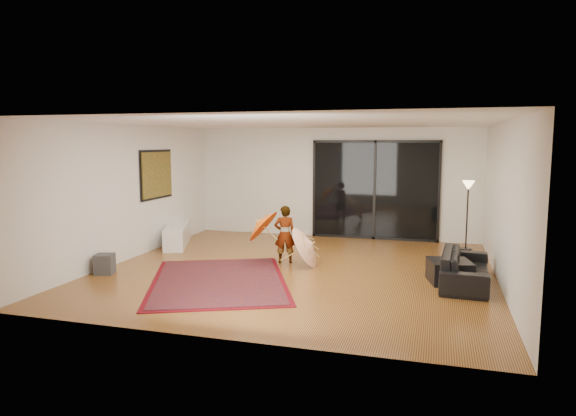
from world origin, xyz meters
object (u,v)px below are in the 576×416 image
at_px(media_console, 178,235).
at_px(sofa, 465,268).
at_px(child, 285,234).
at_px(ottoman, 450,272).

relative_size(media_console, sofa, 0.91).
distance_m(media_console, child, 3.05).
relative_size(ottoman, child, 0.59).
relative_size(media_console, ottoman, 2.58).
height_order(media_console, child, child).
relative_size(sofa, ottoman, 2.83).
distance_m(media_console, ottoman, 6.16).
height_order(media_console, ottoman, media_console).
xyz_separation_m(media_console, child, (2.87, -0.98, 0.33)).
bearing_deg(ottoman, child, 169.22).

